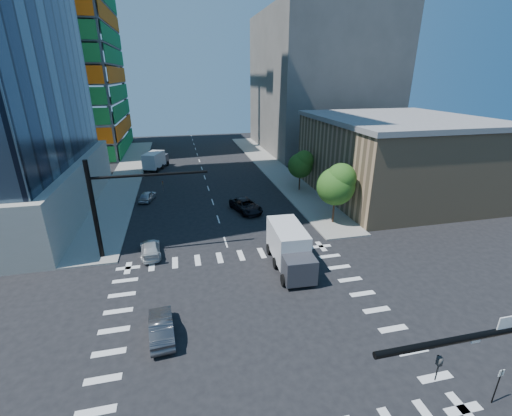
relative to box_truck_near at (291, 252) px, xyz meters
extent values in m
plane|color=black|center=(-4.77, -5.87, -1.53)|extent=(160.00, 160.00, 0.00)
cube|color=silver|center=(-4.77, -5.87, -1.53)|extent=(20.00, 20.00, 0.01)
cube|color=gray|center=(7.73, 34.13, -1.46)|extent=(5.00, 60.00, 0.15)
cube|color=gray|center=(-17.27, 34.13, -1.46)|extent=(5.00, 60.00, 0.15)
cube|color=#177E36|center=(-19.67, 56.13, 22.97)|extent=(0.12, 24.00, 49.00)
cube|color=#D25D0C|center=(-32.27, 43.53, 22.97)|extent=(24.00, 0.12, 49.00)
cube|color=tan|center=(20.23, 16.13, 3.47)|extent=(20.00, 22.00, 10.00)
cube|color=slate|center=(20.23, 16.13, 8.77)|extent=(20.50, 22.50, 0.60)
cube|color=#5B5752|center=(22.23, 49.13, 12.47)|extent=(24.00, 30.00, 28.00)
cylinder|color=black|center=(1.73, -17.37, 6.02)|extent=(10.00, 0.24, 0.24)
imported|color=black|center=(-0.77, -17.37, 4.92)|extent=(0.16, 0.20, 1.00)
cube|color=white|center=(1.73, -17.37, 6.37)|extent=(0.90, 0.04, 0.50)
cylinder|color=black|center=(-16.27, 5.63, 3.12)|extent=(0.40, 0.40, 9.00)
cylinder|color=black|center=(-11.27, 5.63, 6.02)|extent=(10.00, 0.24, 0.24)
imported|color=black|center=(-10.27, 5.63, 4.92)|extent=(0.16, 0.20, 1.00)
cylinder|color=#382316|center=(7.73, 8.13, -0.24)|extent=(0.20, 0.20, 2.27)
sphere|color=#194512|center=(7.73, 8.13, 2.84)|extent=(4.16, 4.16, 4.16)
sphere|color=#427727|center=(8.13, 7.83, 3.82)|extent=(3.25, 3.25, 3.25)
cylinder|color=#382316|center=(8.03, 20.13, -0.42)|extent=(0.20, 0.20, 1.92)
sphere|color=#194512|center=(8.03, 20.13, 2.19)|extent=(3.52, 3.52, 3.52)
sphere|color=#427727|center=(8.43, 19.83, 3.02)|extent=(2.75, 2.75, 2.75)
cylinder|color=black|center=(5.93, -14.87, -0.43)|extent=(0.06, 0.06, 2.20)
cube|color=silver|center=(5.93, -14.87, 0.47)|extent=(0.30, 0.03, 0.40)
imported|color=black|center=(-1.11, 13.90, -0.79)|extent=(3.84, 5.83, 1.49)
imported|color=silver|center=(-11.93, 5.12, -0.90)|extent=(2.14, 4.47, 1.26)
imported|color=silver|center=(-13.16, 20.68, -0.88)|extent=(2.43, 4.09, 1.30)
imported|color=#434448|center=(-10.64, -6.09, -0.84)|extent=(1.80, 4.32, 1.39)
cube|color=silver|center=(0.00, 0.00, 0.52)|extent=(2.82, 5.51, 2.81)
cube|color=#3E3E45|center=(0.00, 0.00, -0.18)|extent=(2.57, 2.05, 2.06)
cube|color=#BCBCBE|center=(-12.60, 37.71, 0.31)|extent=(3.87, 5.35, 2.52)
cube|color=#3E3E45|center=(-12.60, 37.71, -0.32)|extent=(2.70, 2.41, 1.84)
camera|label=1|loc=(-8.69, -24.54, 14.13)|focal=24.00mm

